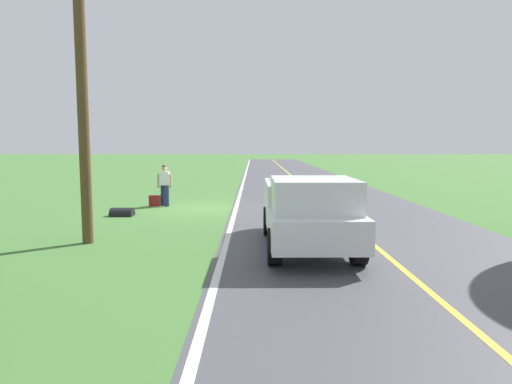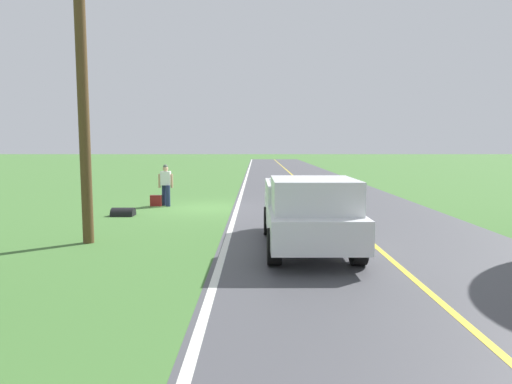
{
  "view_description": "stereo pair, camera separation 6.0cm",
  "coord_description": "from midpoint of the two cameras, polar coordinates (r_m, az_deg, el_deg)",
  "views": [
    {
      "loc": [
        -2.07,
        18.27,
        2.59
      ],
      "look_at": [
        -2.12,
        7.39,
        1.43
      ],
      "focal_mm": 31.77,
      "sensor_mm": 36.0,
      "label": 1
    },
    {
      "loc": [
        -2.13,
        18.27,
        2.59
      ],
      "look_at": [
        -2.12,
        7.39,
        1.43
      ],
      "focal_mm": 31.77,
      "sensor_mm": 36.0,
      "label": 2
    }
  ],
  "objects": [
    {
      "name": "drainage_culvert",
      "position": [
        17.12,
        -16.28,
        -2.89
      ],
      "size": [
        0.8,
        0.6,
        0.6
      ],
      "primitive_type": "cylinder",
      "rotation": [
        0.0,
        1.57,
        0.0
      ],
      "color": "black",
      "rests_on": "ground"
    },
    {
      "name": "lane_edge_line",
      "position": [
        18.47,
        -2.31,
        -2.0
      ],
      "size": [
        0.16,
        117.6,
        0.0
      ],
      "primitive_type": "cube",
      "color": "silver",
      "rests_on": "ground"
    },
    {
      "name": "road_surface",
      "position": [
        18.7,
        9.48,
        -1.98
      ],
      "size": [
        8.0,
        120.0,
        0.0
      ],
      "primitive_type": "cube",
      "color": "#47474C",
      "rests_on": "ground"
    },
    {
      "name": "utility_pole_roadside",
      "position": [
        12.6,
        -20.86,
        12.02
      ],
      "size": [
        0.28,
        0.28,
        7.97
      ],
      "primitive_type": "cylinder",
      "color": "brown",
      "rests_on": "ground"
    },
    {
      "name": "ground_plane",
      "position": [
        18.57,
        -6.44,
        -2.0
      ],
      "size": [
        200.0,
        200.0,
        0.0
      ],
      "primitive_type": "plane",
      "color": "#427033"
    },
    {
      "name": "hitchhiker_walking",
      "position": [
        19.33,
        -11.18,
        1.16
      ],
      "size": [
        0.62,
        0.52,
        1.75
      ],
      "color": "navy",
      "rests_on": "ground"
    },
    {
      "name": "lane_centre_line",
      "position": [
        18.7,
        9.48,
        -1.97
      ],
      "size": [
        0.14,
        117.6,
        0.0
      ],
      "primitive_type": "cube",
      "color": "gold",
      "rests_on": "ground"
    },
    {
      "name": "pickup_truck_passing",
      "position": [
        11.14,
        6.79,
        -2.36
      ],
      "size": [
        2.12,
        5.41,
        1.82
      ],
      "color": "silver",
      "rests_on": "ground"
    },
    {
      "name": "suitcase_carried",
      "position": [
        19.42,
        -12.4,
        -1.07
      ],
      "size": [
        0.46,
        0.21,
        0.46
      ],
      "primitive_type": "cube",
      "rotation": [
        0.0,
        0.0,
        1.55
      ],
      "color": "maroon",
      "rests_on": "ground"
    }
  ]
}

